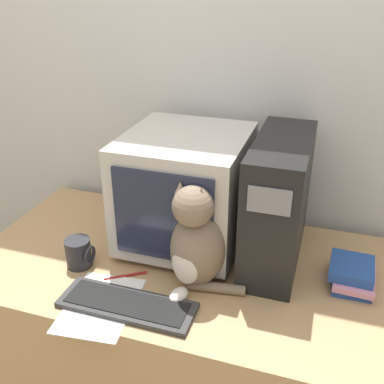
# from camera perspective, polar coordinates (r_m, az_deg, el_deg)

# --- Properties ---
(wall_back) EXTENTS (7.00, 0.05, 2.50)m
(wall_back) POSITION_cam_1_polar(r_m,az_deg,el_deg) (1.82, 3.41, 12.59)
(wall_back) COLOR silver
(wall_back) RESTS_ON ground_plane
(desk) EXTENTS (1.50, 0.79, 0.74)m
(desk) POSITION_cam_1_polar(r_m,az_deg,el_deg) (1.87, -1.20, -18.19)
(desk) COLOR tan
(desk) RESTS_ON ground_plane
(crt_monitor) EXTENTS (0.43, 0.46, 0.43)m
(crt_monitor) POSITION_cam_1_polar(r_m,az_deg,el_deg) (1.64, -0.83, 0.34)
(crt_monitor) COLOR #BCB7AD
(crt_monitor) RESTS_ON desk
(computer_tower) EXTENTS (0.18, 0.48, 0.45)m
(computer_tower) POSITION_cam_1_polar(r_m,az_deg,el_deg) (1.57, 10.85, -1.25)
(computer_tower) COLOR black
(computer_tower) RESTS_ON desk
(keyboard) EXTENTS (0.43, 0.14, 0.02)m
(keyboard) POSITION_cam_1_polar(r_m,az_deg,el_deg) (1.45, -8.25, -13.98)
(keyboard) COLOR #2D2D2D
(keyboard) RESTS_ON desk
(cat) EXTENTS (0.28, 0.28, 0.37)m
(cat) POSITION_cam_1_polar(r_m,az_deg,el_deg) (1.44, 0.67, -6.45)
(cat) COLOR #7A6651
(cat) RESTS_ON desk
(book_stack) EXTENTS (0.16, 0.20, 0.08)m
(book_stack) POSITION_cam_1_polar(r_m,az_deg,el_deg) (1.60, 19.69, -9.76)
(book_stack) COLOR #234793
(book_stack) RESTS_ON desk
(pen) EXTENTS (0.13, 0.09, 0.01)m
(pen) POSITION_cam_1_polar(r_m,az_deg,el_deg) (1.57, -8.46, -10.46)
(pen) COLOR maroon
(pen) RESTS_ON desk
(paper_sheet) EXTENTS (0.24, 0.32, 0.00)m
(paper_sheet) POSITION_cam_1_polar(r_m,az_deg,el_deg) (1.47, -11.56, -13.85)
(paper_sheet) COLOR white
(paper_sheet) RESTS_ON desk
(mug) EXTENTS (0.09, 0.09, 0.10)m
(mug) POSITION_cam_1_polar(r_m,az_deg,el_deg) (1.63, -14.13, -7.52)
(mug) COLOR #232328
(mug) RESTS_ON desk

